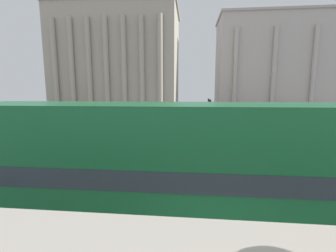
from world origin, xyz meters
name	(u,v)px	position (x,y,z in m)	size (l,w,h in m)	color
double_decker_bus	(183,174)	(-0.72, 3.56, 2.27)	(11.34, 2.71, 4.05)	black
plaza_building_left	(119,63)	(-15.01, 43.86, 10.31)	(23.99, 15.14, 20.64)	#B2A893
plaza_building_right	(283,65)	(21.17, 54.93, 10.95)	(30.80, 12.41, 21.88)	#BCB2A8
traffic_light_near	(160,130)	(-2.16, 10.00, 2.32)	(0.42, 0.24, 3.54)	black
traffic_light_mid	(221,119)	(2.09, 17.57, 2.13)	(0.42, 0.24, 3.23)	black
traffic_light_far	(209,110)	(1.49, 22.80, 2.43)	(0.42, 0.24, 3.72)	black
car_maroon	(171,134)	(-2.15, 17.50, 0.70)	(4.20, 1.93, 1.35)	black
car_navy	(235,133)	(3.60, 18.84, 0.70)	(4.20, 1.93, 1.35)	black
pedestrian_olive	(182,123)	(-1.39, 23.18, 0.92)	(0.32, 0.32, 1.61)	#282B33
pedestrian_grey	(129,123)	(-7.26, 22.24, 1.01)	(0.32, 0.32, 1.76)	#282B33
pedestrian_white	(161,140)	(-2.58, 13.64, 0.96)	(0.32, 0.32, 1.67)	#282B33
pedestrian_red	(215,146)	(1.04, 12.09, 0.97)	(0.32, 0.32, 1.69)	#282B33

